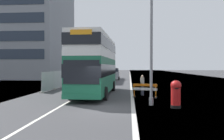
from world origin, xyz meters
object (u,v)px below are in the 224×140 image
object	(u,v)px
double_decker_bus	(96,64)
roadworks_barrier	(145,89)
lamppost_foreground	(151,44)
red_pillar_postbox	(176,93)
car_oncoming_near	(88,76)
pedestrian_at_kerb	(142,85)
car_receding_mid	(114,74)

from	to	relation	value
double_decker_bus	roadworks_barrier	bearing A→B (deg)	-21.93
lamppost_foreground	red_pillar_postbox	bearing A→B (deg)	-33.55
red_pillar_postbox	car_oncoming_near	world-z (taller)	car_oncoming_near
roadworks_barrier	pedestrian_at_kerb	world-z (taller)	pedestrian_at_kerb
lamppost_foreground	car_receding_mid	size ratio (longest dim) A/B	2.04
double_decker_bus	pedestrian_at_kerb	xyz separation A→B (m)	(4.09, -0.03, -1.79)
double_decker_bus	lamppost_foreground	world-z (taller)	lamppost_foreground
double_decker_bus	pedestrian_at_kerb	size ratio (longest dim) A/B	6.33
red_pillar_postbox	roadworks_barrier	world-z (taller)	red_pillar_postbox
double_decker_bus	roadworks_barrier	distance (m)	4.93
lamppost_foreground	car_receding_mid	world-z (taller)	lamppost_foreground
car_receding_mid	roadworks_barrier	bearing A→B (deg)	-80.07
roadworks_barrier	car_oncoming_near	bearing A→B (deg)	115.37
lamppost_foreground	roadworks_barrier	xyz separation A→B (m)	(-0.17, 3.42, -3.18)
double_decker_bus	car_oncoming_near	distance (m)	14.67
double_decker_bus	roadworks_barrier	xyz separation A→B (m)	(4.20, -1.69, -1.96)
car_receding_mid	double_decker_bus	bearing A→B (deg)	-90.16
double_decker_bus	lamppost_foreground	size ratio (longest dim) A/B	1.33
lamppost_foreground	car_receding_mid	xyz separation A→B (m)	(-4.30, 27.03, -2.86)
car_oncoming_near	pedestrian_at_kerb	world-z (taller)	car_oncoming_near
lamppost_foreground	roadworks_barrier	size ratio (longest dim) A/B	4.29
car_receding_mid	pedestrian_at_kerb	world-z (taller)	car_receding_mid
red_pillar_postbox	car_oncoming_near	distance (m)	22.14
pedestrian_at_kerb	car_oncoming_near	bearing A→B (deg)	117.57
car_receding_mid	pedestrian_at_kerb	distance (m)	22.31
red_pillar_postbox	car_receding_mid	world-z (taller)	car_receding_mid
lamppost_foreground	car_receding_mid	distance (m)	27.52
double_decker_bus	red_pillar_postbox	distance (m)	8.49
red_pillar_postbox	car_oncoming_near	xyz separation A→B (m)	(-9.06, 20.21, 0.08)
pedestrian_at_kerb	car_receding_mid	bearing A→B (deg)	100.40
car_receding_mid	red_pillar_postbox	bearing A→B (deg)	-78.54
car_oncoming_near	lamppost_foreground	bearing A→B (deg)	-68.26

